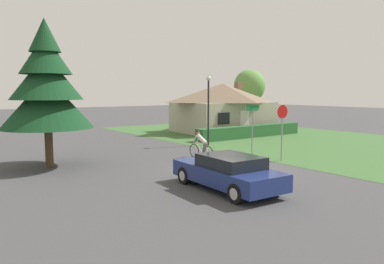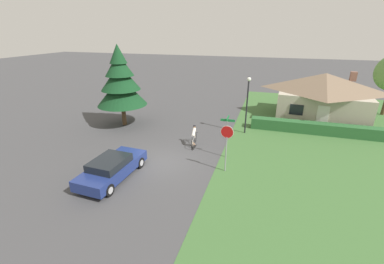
{
  "view_description": "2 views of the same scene",
  "coord_description": "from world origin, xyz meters",
  "px_view_note": "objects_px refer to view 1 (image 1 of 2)",
  "views": [
    {
      "loc": [
        -10.68,
        -12.28,
        3.49
      ],
      "look_at": [
        0.31,
        2.74,
        1.48
      ],
      "focal_mm": 35.0,
      "sensor_mm": 36.0,
      "label": 1
    },
    {
      "loc": [
        6.03,
        -13.16,
        7.83
      ],
      "look_at": [
        1.3,
        2.32,
        1.34
      ],
      "focal_mm": 24.0,
      "sensor_mm": 36.0,
      "label": 2
    }
  ],
  "objects_px": {
    "street_name_sign": "(252,121)",
    "conifer_tall_near": "(47,86)",
    "sedan_left_lane": "(228,172)",
    "deciduous_tree_right": "(249,86)",
    "street_lamp": "(208,100)",
    "cyclist": "(201,145)",
    "cottage_house": "(222,107)",
    "stop_sign": "(282,121)"
  },
  "relations": [
    {
      "from": "conifer_tall_near",
      "to": "deciduous_tree_right",
      "type": "relative_size",
      "value": 1.18
    },
    {
      "from": "cyclist",
      "to": "conifer_tall_near",
      "type": "xyz_separation_m",
      "value": [
        -7.09,
        2.39,
        3.04
      ]
    },
    {
      "from": "conifer_tall_near",
      "to": "street_lamp",
      "type": "bearing_deg",
      "value": 6.19
    },
    {
      "from": "cyclist",
      "to": "deciduous_tree_right",
      "type": "distance_m",
      "value": 20.29
    },
    {
      "from": "street_name_sign",
      "to": "sedan_left_lane",
      "type": "bearing_deg",
      "value": -142.14
    },
    {
      "from": "cottage_house",
      "to": "stop_sign",
      "type": "xyz_separation_m",
      "value": [
        -6.74,
        -12.36,
        -0.14
      ]
    },
    {
      "from": "street_name_sign",
      "to": "deciduous_tree_right",
      "type": "xyz_separation_m",
      "value": [
        13.2,
        13.51,
        2.12
      ]
    },
    {
      "from": "sedan_left_lane",
      "to": "street_lamp",
      "type": "relative_size",
      "value": 1.0
    },
    {
      "from": "street_name_sign",
      "to": "stop_sign",
      "type": "bearing_deg",
      "value": -81.4
    },
    {
      "from": "cyclist",
      "to": "street_name_sign",
      "type": "distance_m",
      "value": 3.07
    },
    {
      "from": "cyclist",
      "to": "street_lamp",
      "type": "height_order",
      "value": "street_lamp"
    },
    {
      "from": "stop_sign",
      "to": "street_name_sign",
      "type": "bearing_deg",
      "value": -75.75
    },
    {
      "from": "cyclist",
      "to": "deciduous_tree_right",
      "type": "height_order",
      "value": "deciduous_tree_right"
    },
    {
      "from": "deciduous_tree_right",
      "to": "street_lamp",
      "type": "bearing_deg",
      "value": -144.73
    },
    {
      "from": "cyclist",
      "to": "deciduous_tree_right",
      "type": "xyz_separation_m",
      "value": [
        15.75,
        12.34,
        3.35
      ]
    },
    {
      "from": "cottage_house",
      "to": "street_lamp",
      "type": "distance_m",
      "value": 8.63
    },
    {
      "from": "street_lamp",
      "to": "cottage_house",
      "type": "bearing_deg",
      "value": 43.04
    },
    {
      "from": "street_name_sign",
      "to": "deciduous_tree_right",
      "type": "bearing_deg",
      "value": 45.66
    },
    {
      "from": "street_name_sign",
      "to": "conifer_tall_near",
      "type": "height_order",
      "value": "conifer_tall_near"
    },
    {
      "from": "stop_sign",
      "to": "street_name_sign",
      "type": "xyz_separation_m",
      "value": [
        -0.27,
        1.8,
        -0.11
      ]
    },
    {
      "from": "stop_sign",
      "to": "conifer_tall_near",
      "type": "relative_size",
      "value": 0.42
    },
    {
      "from": "cottage_house",
      "to": "cyclist",
      "type": "relative_size",
      "value": 4.68
    },
    {
      "from": "stop_sign",
      "to": "street_lamp",
      "type": "height_order",
      "value": "street_lamp"
    },
    {
      "from": "cyclist",
      "to": "sedan_left_lane",
      "type": "bearing_deg",
      "value": 145.67
    },
    {
      "from": "stop_sign",
      "to": "conifer_tall_near",
      "type": "xyz_separation_m",
      "value": [
        -9.92,
        5.37,
        1.7
      ]
    },
    {
      "from": "cyclist",
      "to": "deciduous_tree_right",
      "type": "relative_size",
      "value": 0.32
    },
    {
      "from": "cyclist",
      "to": "conifer_tall_near",
      "type": "distance_m",
      "value": 8.08
    },
    {
      "from": "street_lamp",
      "to": "street_name_sign",
      "type": "distance_m",
      "value": 4.86
    },
    {
      "from": "conifer_tall_near",
      "to": "deciduous_tree_right",
      "type": "height_order",
      "value": "conifer_tall_near"
    },
    {
      "from": "sedan_left_lane",
      "to": "street_name_sign",
      "type": "bearing_deg",
      "value": -49.23
    },
    {
      "from": "cottage_house",
      "to": "cyclist",
      "type": "bearing_deg",
      "value": -130.78
    },
    {
      "from": "sedan_left_lane",
      "to": "conifer_tall_near",
      "type": "distance_m",
      "value": 9.43
    },
    {
      "from": "sedan_left_lane",
      "to": "deciduous_tree_right",
      "type": "relative_size",
      "value": 0.79
    },
    {
      "from": "cottage_house",
      "to": "stop_sign",
      "type": "bearing_deg",
      "value": -113.82
    },
    {
      "from": "sedan_left_lane",
      "to": "deciduous_tree_right",
      "type": "xyz_separation_m",
      "value": [
        18.86,
        17.91,
        3.42
      ]
    },
    {
      "from": "cottage_house",
      "to": "conifer_tall_near",
      "type": "xyz_separation_m",
      "value": [
        -16.65,
        -6.99,
        1.56
      ]
    },
    {
      "from": "cottage_house",
      "to": "stop_sign",
      "type": "distance_m",
      "value": 14.07
    },
    {
      "from": "cyclist",
      "to": "stop_sign",
      "type": "relative_size",
      "value": 0.63
    },
    {
      "from": "cottage_house",
      "to": "stop_sign",
      "type": "height_order",
      "value": "cottage_house"
    },
    {
      "from": "stop_sign",
      "to": "conifer_tall_near",
      "type": "height_order",
      "value": "conifer_tall_near"
    },
    {
      "from": "street_lamp",
      "to": "deciduous_tree_right",
      "type": "distance_m",
      "value": 15.32
    },
    {
      "from": "sedan_left_lane",
      "to": "conifer_tall_near",
      "type": "height_order",
      "value": "conifer_tall_near"
    }
  ]
}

